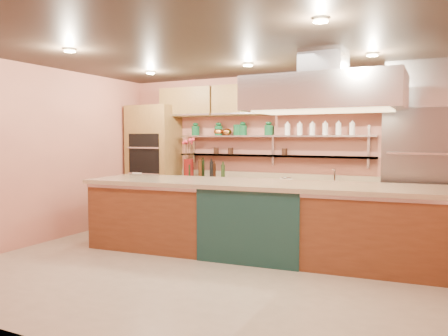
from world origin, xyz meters
The scene contains 20 objects.
floor centered at (0.00, 0.00, -0.01)m, with size 6.00×5.00×0.02m, color gray.
ceiling centered at (0.00, 0.00, 2.80)m, with size 6.00×5.00×0.02m, color black.
wall_back centered at (0.00, 2.50, 1.40)m, with size 6.00×0.04×2.80m, color #BD7059.
wall_front centered at (0.00, -2.50, 1.40)m, with size 6.00×0.04×2.80m, color #BD7059.
wall_left centered at (-3.00, 0.00, 1.40)m, with size 0.04×5.00×2.80m, color #BD7059.
oven_stack centered at (-2.45, 2.18, 1.15)m, with size 0.95×0.64×2.30m, color olive.
refrigerator centered at (2.35, 2.14, 1.05)m, with size 0.95×0.72×2.10m, color slate.
back_counter centered at (-0.05, 2.20, 0.47)m, with size 3.84×0.64×0.93m, color #A17B60.
wall_shelf_lower centered at (-0.05, 2.37, 1.35)m, with size 3.60×0.26×0.03m, color #B4B6BB.
wall_shelf_upper centered at (-0.05, 2.37, 1.70)m, with size 3.60×0.26×0.03m, color #B4B6BB.
upper_cabinets centered at (0.00, 2.32, 2.35)m, with size 4.60×0.36×0.55m, color olive.
range_hood centered at (1.26, 0.74, 2.25)m, with size 2.00×1.00×0.45m, color #B4B6BB.
ceiling_downlights centered at (0.00, 0.20, 2.77)m, with size 4.00×2.80×0.02m, color #FFE5A5.
island centered at (0.36, 0.74, 0.52)m, with size 5.01×1.09×1.05m, color brown.
flower_vase centered at (-1.63, 2.15, 1.10)m, with size 0.19×0.19×0.34m, color #5B0F0D.
oil_bottle_cluster centered at (-1.23, 2.15, 1.06)m, with size 0.83×0.24×0.27m, color black.
kitchen_scale centered at (0.31, 2.15, 0.98)m, with size 0.18×0.13×0.10m, color white.
bar_faucet centered at (1.11, 2.25, 1.05)m, with size 0.03×0.03×0.23m, color white.
copper_kettle centered at (-0.92, 2.37, 1.78)m, with size 0.17×0.17×0.13m, color orange.
green_canister centered at (-0.70, 2.37, 1.81)m, with size 0.16×0.16×0.20m, color #0F4926.
Camera 1 is at (2.65, -4.96, 1.68)m, focal length 35.00 mm.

